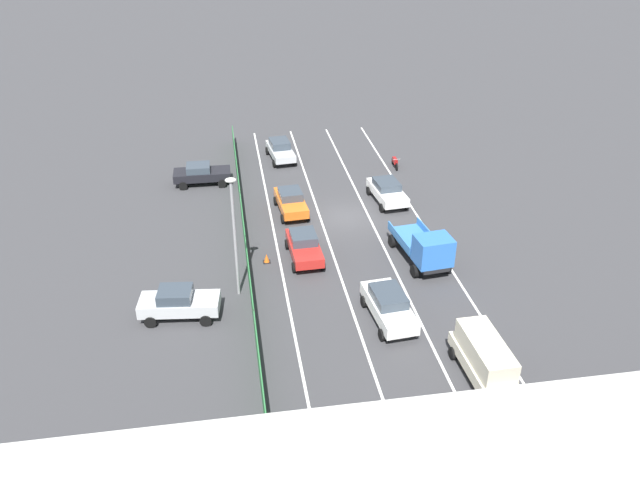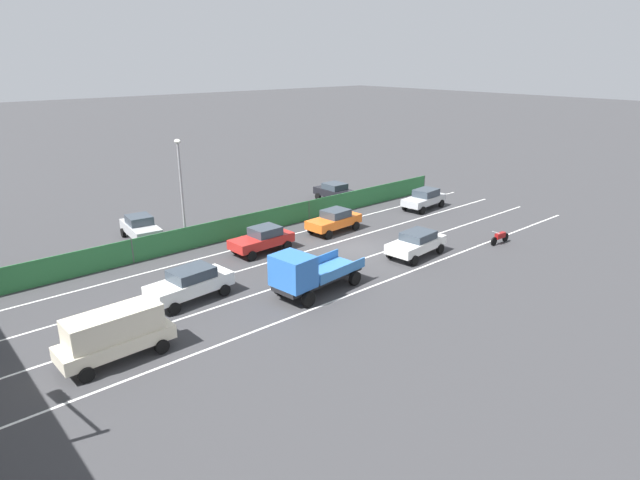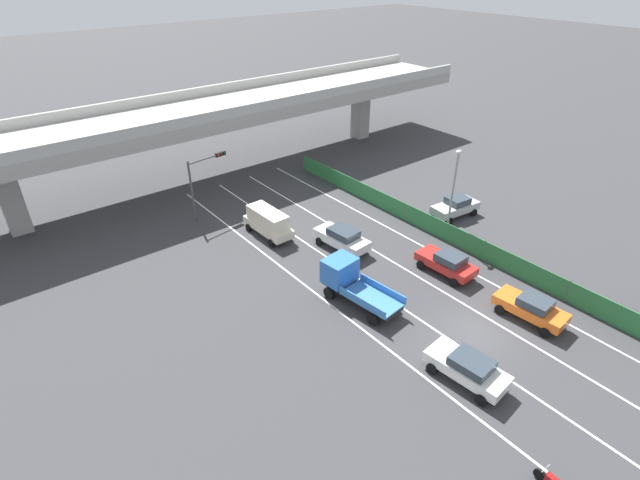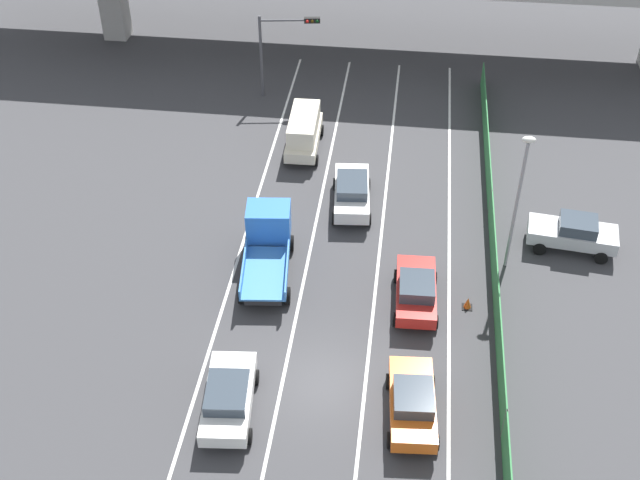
% 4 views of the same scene
% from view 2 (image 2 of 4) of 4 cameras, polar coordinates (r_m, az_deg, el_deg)
% --- Properties ---
extents(ground_plane, '(300.00, 300.00, 0.00)m').
position_cam_2_polar(ground_plane, '(36.08, 3.86, -0.86)').
color(ground_plane, '#38383A').
extents(lane_line_left_edge, '(0.14, 46.61, 0.01)m').
position_cam_2_polar(lane_line_left_edge, '(29.26, 3.46, -5.73)').
color(lane_line_left_edge, silver).
rests_on(lane_line_left_edge, ground).
extents(lane_line_mid_left, '(0.14, 46.61, 0.01)m').
position_cam_2_polar(lane_line_mid_left, '(31.57, -0.86, -3.79)').
color(lane_line_mid_left, silver).
rests_on(lane_line_mid_left, ground).
extents(lane_line_mid_right, '(0.14, 46.61, 0.01)m').
position_cam_2_polar(lane_line_mid_right, '(34.06, -4.55, -2.10)').
color(lane_line_mid_right, silver).
rests_on(lane_line_mid_right, ground).
extents(lane_line_right_edge, '(0.14, 46.61, 0.01)m').
position_cam_2_polar(lane_line_right_edge, '(36.70, -7.71, -0.64)').
color(lane_line_right_edge, silver).
rests_on(lane_line_right_edge, ground).
extents(green_fence, '(0.10, 42.71, 1.56)m').
position_cam_2_polar(green_fence, '(38.09, -9.45, 1.23)').
color(green_fence, '#2D753D').
rests_on(green_fence, ground).
extents(car_sedan_white, '(2.38, 4.50, 1.58)m').
position_cam_2_polar(car_sedan_white, '(34.93, 10.22, -0.26)').
color(car_sedan_white, white).
rests_on(car_sedan_white, ground).
extents(car_sedan_red, '(2.11, 4.30, 1.65)m').
position_cam_2_polar(car_sedan_red, '(35.28, -6.14, 0.15)').
color(car_sedan_red, red).
rests_on(car_sedan_red, ground).
extents(car_sedan_silver, '(2.32, 4.50, 1.63)m').
position_cam_2_polar(car_sedan_silver, '(46.05, 11.03, 4.39)').
color(car_sedan_silver, '#B7BABC').
rests_on(car_sedan_silver, ground).
extents(car_hatchback_white, '(2.33, 4.66, 1.72)m').
position_cam_2_polar(car_hatchback_white, '(29.01, -13.62, -4.44)').
color(car_hatchback_white, silver).
rests_on(car_hatchback_white, ground).
extents(car_taxi_orange, '(2.22, 4.41, 1.64)m').
position_cam_2_polar(car_taxi_orange, '(39.14, 1.53, 2.15)').
color(car_taxi_orange, orange).
rests_on(car_taxi_orange, ground).
extents(car_van_cream, '(2.06, 4.78, 2.19)m').
position_cam_2_polar(car_van_cream, '(24.37, -20.99, -9.17)').
color(car_van_cream, beige).
rests_on(car_van_cream, ground).
extents(flatbed_truck_blue, '(2.83, 5.70, 2.52)m').
position_cam_2_polar(flatbed_truck_blue, '(28.52, -1.60, -3.55)').
color(flatbed_truck_blue, black).
rests_on(flatbed_truck_blue, ground).
extents(motorcycle, '(0.60, 1.95, 0.93)m').
position_cam_2_polar(motorcycle, '(38.76, 18.58, 0.29)').
color(motorcycle, black).
rests_on(motorcycle, ground).
extents(parked_sedan_dark, '(4.36, 2.09, 1.61)m').
position_cam_2_polar(parked_sedan_dark, '(47.46, 1.75, 5.15)').
color(parked_sedan_dark, black).
rests_on(parked_sedan_dark, ground).
extents(parked_wagon_silver, '(4.43, 2.36, 1.74)m').
position_cam_2_polar(parked_wagon_silver, '(39.33, -18.53, 1.29)').
color(parked_wagon_silver, '#B2B5B7').
rests_on(parked_wagon_silver, ground).
extents(street_lamp, '(0.60, 0.36, 7.23)m').
position_cam_2_polar(street_lamp, '(36.26, -14.56, 5.88)').
color(street_lamp, gray).
rests_on(street_lamp, ground).
extents(traffic_cone, '(0.47, 0.47, 0.57)m').
position_cam_2_polar(traffic_cone, '(37.29, -8.35, 0.07)').
color(traffic_cone, orange).
rests_on(traffic_cone, ground).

